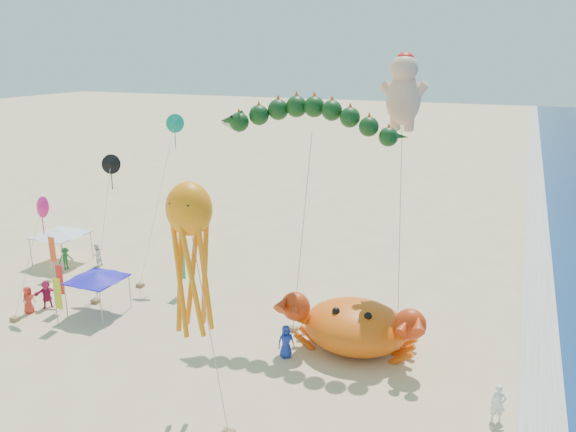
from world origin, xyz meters
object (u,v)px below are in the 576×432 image
at_px(octopus_kite, 191,247).
at_px(canopy_blue, 97,276).
at_px(dragon_kite, 310,124).
at_px(cherub_kite, 404,91).
at_px(canopy_white, 60,232).
at_px(crab_inflatable, 355,325).

relative_size(octopus_kite, canopy_blue, 3.30).
bearing_deg(canopy_blue, dragon_kite, 19.00).
height_order(cherub_kite, canopy_white, cherub_kite).
relative_size(cherub_kite, canopy_white, 4.28).
relative_size(crab_inflatable, canopy_white, 2.10).
bearing_deg(crab_inflatable, cherub_kite, 81.48).
bearing_deg(canopy_white, cherub_kite, 3.16).
relative_size(dragon_kite, octopus_kite, 1.22).
xyz_separation_m(dragon_kite, cherub_kite, (4.43, 3.02, 1.73)).
xyz_separation_m(dragon_kite, octopus_kite, (-1.42, -10.09, -4.00)).
xyz_separation_m(cherub_kite, canopy_blue, (-16.54, -7.19, -10.99)).
bearing_deg(octopus_kite, canopy_white, 148.57).
relative_size(dragon_kite, canopy_white, 3.54).
relative_size(crab_inflatable, canopy_blue, 2.40).
bearing_deg(dragon_kite, octopus_kite, -98.00).
height_order(dragon_kite, canopy_blue, dragon_kite).
height_order(dragon_kite, octopus_kite, dragon_kite).
bearing_deg(octopus_kite, crab_inflatable, 56.66).
distance_m(octopus_kite, canopy_white, 23.11).
distance_m(crab_inflatable, dragon_kite, 11.12).
distance_m(crab_inflatable, cherub_kite, 13.17).
relative_size(canopy_blue, canopy_white, 0.88).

